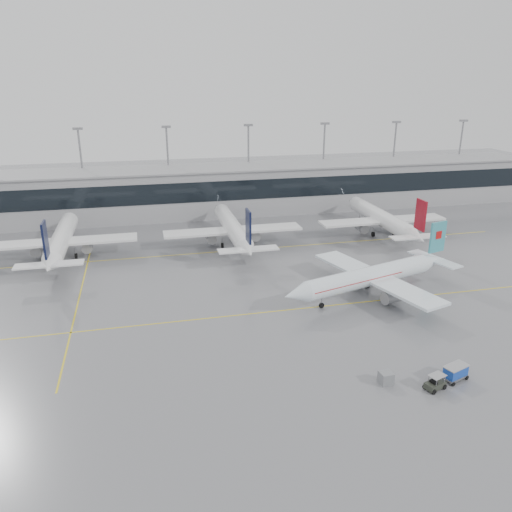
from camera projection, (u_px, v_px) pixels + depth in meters
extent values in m
plane|color=slate|center=(274.00, 311.00, 77.58)|extent=(320.00, 320.00, 0.00)
cube|color=yellow|center=(274.00, 311.00, 77.58)|extent=(120.00, 0.25, 0.01)
cube|color=yellow|center=(237.00, 250.00, 105.09)|extent=(120.00, 0.25, 0.01)
cube|color=yellow|center=(81.00, 291.00, 84.88)|extent=(0.25, 60.00, 0.01)
cube|color=#959599|center=(213.00, 191.00, 132.42)|extent=(180.00, 15.00, 12.00)
cube|color=black|center=(217.00, 191.00, 124.99)|extent=(180.00, 0.20, 5.00)
cube|color=gray|center=(212.00, 168.00, 130.33)|extent=(182.00, 16.00, 0.40)
cylinder|color=gray|center=(83.00, 173.00, 129.14)|extent=(0.50, 0.50, 22.00)
cube|color=gray|center=(78.00, 129.00, 125.34)|extent=(2.40, 1.00, 0.60)
cylinder|color=gray|center=(169.00, 170.00, 133.87)|extent=(0.50, 0.50, 22.00)
cube|color=gray|center=(166.00, 127.00, 130.07)|extent=(2.40, 1.00, 0.60)
cylinder|color=gray|center=(249.00, 167.00, 138.60)|extent=(0.50, 0.50, 22.00)
cube|color=gray|center=(248.00, 125.00, 134.81)|extent=(2.40, 1.00, 0.60)
cylinder|color=gray|center=(323.00, 164.00, 143.34)|extent=(0.50, 0.50, 22.00)
cube|color=gray|center=(325.00, 123.00, 139.54)|extent=(2.40, 1.00, 0.60)
cylinder|color=gray|center=(393.00, 161.00, 148.07)|extent=(0.50, 0.50, 22.00)
cube|color=gray|center=(397.00, 122.00, 144.27)|extent=(2.40, 1.00, 0.60)
cylinder|color=gray|center=(459.00, 159.00, 152.80)|extent=(0.50, 0.50, 22.00)
cube|color=gray|center=(464.00, 121.00, 149.00)|extent=(2.40, 1.00, 0.60)
cylinder|color=white|center=(368.00, 277.00, 82.00)|extent=(24.72, 10.20, 3.26)
cone|color=white|center=(296.00, 294.00, 75.26)|extent=(4.76, 4.26, 3.26)
cone|color=white|center=(433.00, 261.00, 89.11)|extent=(6.30, 4.72, 3.26)
cube|color=white|center=(375.00, 277.00, 82.84)|extent=(12.46, 27.20, 0.45)
cube|color=white|center=(434.00, 259.00, 89.11)|extent=(5.63, 10.71, 0.25)
cube|color=teal|center=(438.00, 237.00, 87.82)|extent=(3.55, 1.36, 5.55)
cylinder|color=gray|center=(393.00, 296.00, 79.18)|extent=(4.05, 3.04, 2.10)
cylinder|color=gray|center=(353.00, 277.00, 87.03)|extent=(4.05, 3.04, 2.10)
cylinder|color=gray|center=(322.00, 301.00, 78.38)|extent=(0.20, 0.20, 1.37)
cylinder|color=black|center=(321.00, 305.00, 78.61)|extent=(0.95, 0.54, 0.90)
cylinder|color=gray|center=(390.00, 291.00, 81.79)|extent=(0.24, 0.24, 1.37)
cylinder|color=black|center=(389.00, 295.00, 82.02)|extent=(1.18, 0.74, 1.10)
cylinder|color=gray|center=(368.00, 281.00, 86.04)|extent=(0.24, 0.24, 1.37)
cylinder|color=black|center=(368.00, 285.00, 86.27)|extent=(1.18, 0.74, 1.10)
cube|color=#B70F0F|center=(438.00, 235.00, 87.68)|extent=(1.47, 0.83, 1.40)
cube|color=#B70F0F|center=(354.00, 279.00, 80.53)|extent=(18.19, 8.28, 0.12)
cylinder|color=white|center=(62.00, 238.00, 100.87)|extent=(3.59, 27.36, 3.59)
cone|color=white|center=(71.00, 218.00, 115.25)|extent=(3.59, 4.00, 3.59)
cone|color=white|center=(50.00, 266.00, 85.76)|extent=(3.59, 5.60, 3.59)
cube|color=white|center=(61.00, 242.00, 99.63)|extent=(29.64, 5.00, 0.45)
cube|color=white|center=(49.00, 265.00, 85.48)|extent=(11.40, 2.80, 0.25)
cube|color=black|center=(45.00, 240.00, 83.76)|extent=(0.35, 3.60, 6.12)
cylinder|color=gray|center=(37.00, 250.00, 99.56)|extent=(2.10, 3.60, 2.10)
cylinder|color=gray|center=(87.00, 246.00, 101.62)|extent=(2.10, 3.60, 2.10)
cylinder|color=gray|center=(70.00, 235.00, 111.53)|extent=(0.20, 0.20, 1.56)
cylinder|color=black|center=(70.00, 238.00, 111.79)|extent=(0.30, 0.90, 0.90)
cylinder|color=gray|center=(48.00, 254.00, 98.85)|extent=(0.24, 0.24, 1.56)
cylinder|color=black|center=(49.00, 258.00, 99.11)|extent=(0.45, 1.10, 1.10)
cylinder|color=gray|center=(76.00, 252.00, 99.97)|extent=(0.24, 0.24, 1.56)
cylinder|color=black|center=(76.00, 256.00, 100.23)|extent=(0.45, 1.10, 1.10)
cylinder|color=white|center=(232.00, 227.00, 108.40)|extent=(3.59, 27.36, 3.59)
cone|color=white|center=(220.00, 209.00, 122.78)|extent=(3.59, 4.00, 3.59)
cone|color=white|center=(248.00, 251.00, 93.29)|extent=(3.59, 5.60, 3.59)
cube|color=white|center=(233.00, 230.00, 107.16)|extent=(29.64, 5.00, 0.45)
cube|color=white|center=(248.00, 249.00, 93.00)|extent=(11.40, 2.80, 0.25)
cube|color=black|center=(248.00, 226.00, 91.29)|extent=(0.35, 3.60, 6.12)
cylinder|color=gray|center=(211.00, 238.00, 107.09)|extent=(2.10, 3.60, 2.10)
cylinder|color=gray|center=(254.00, 235.00, 109.15)|extent=(2.10, 3.60, 2.10)
cylinder|color=gray|center=(224.00, 225.00, 119.06)|extent=(0.20, 0.20, 1.56)
cylinder|color=black|center=(224.00, 228.00, 119.32)|extent=(0.30, 0.90, 0.90)
cylinder|color=gray|center=(222.00, 242.00, 106.38)|extent=(0.24, 0.24, 1.56)
cylinder|color=black|center=(222.00, 245.00, 106.64)|extent=(0.45, 1.10, 1.10)
cylinder|color=gray|center=(246.00, 240.00, 107.50)|extent=(0.24, 0.24, 1.56)
cylinder|color=black|center=(246.00, 243.00, 107.76)|extent=(0.45, 1.10, 1.10)
cylinder|color=white|center=(380.00, 217.00, 115.93)|extent=(3.59, 27.36, 3.59)
cone|color=white|center=(352.00, 202.00, 130.31)|extent=(3.59, 4.00, 3.59)
cone|color=white|center=(417.00, 238.00, 100.82)|extent=(3.59, 5.60, 3.59)
cube|color=white|center=(383.00, 220.00, 114.69)|extent=(29.64, 5.00, 0.45)
cube|color=white|center=(418.00, 237.00, 100.53)|extent=(11.40, 2.80, 0.25)
cube|color=maroon|center=(421.00, 215.00, 98.82)|extent=(0.35, 3.60, 6.12)
cylinder|color=gray|center=(362.00, 227.00, 114.62)|extent=(2.10, 3.60, 2.10)
cylinder|color=gray|center=(400.00, 225.00, 116.68)|extent=(2.10, 3.60, 2.10)
cylinder|color=gray|center=(360.00, 216.00, 126.59)|extent=(0.20, 0.20, 1.56)
cylinder|color=black|center=(360.00, 219.00, 126.85)|extent=(0.30, 0.90, 0.90)
cylinder|color=gray|center=(373.00, 231.00, 113.91)|extent=(0.24, 0.24, 1.56)
cylinder|color=black|center=(373.00, 234.00, 114.17)|extent=(0.45, 1.10, 1.10)
cylinder|color=gray|center=(394.00, 229.00, 115.03)|extent=(0.24, 0.24, 1.56)
cylinder|color=black|center=(394.00, 233.00, 115.29)|extent=(0.45, 1.10, 1.10)
cube|color=#2B2E26|center=(435.00, 385.00, 58.04)|extent=(2.75, 2.04, 0.71)
cube|color=gray|center=(437.00, 375.00, 57.74)|extent=(2.26, 1.88, 0.06)
cube|color=black|center=(434.00, 382.00, 57.74)|extent=(0.75, 0.94, 0.41)
cylinder|color=gray|center=(445.00, 380.00, 58.98)|extent=(1.19, 0.47, 0.08)
cylinder|color=gray|center=(437.00, 383.00, 57.10)|extent=(0.08, 0.08, 0.92)
cylinder|color=gray|center=(429.00, 378.00, 58.00)|extent=(0.08, 0.08, 0.92)
cylinder|color=gray|center=(445.00, 379.00, 57.81)|extent=(0.08, 0.08, 0.92)
cylinder|color=gray|center=(437.00, 375.00, 58.71)|extent=(0.08, 0.08, 0.92)
cylinder|color=black|center=(434.00, 392.00, 57.14)|extent=(0.65, 0.39, 0.61)
cylinder|color=black|center=(425.00, 386.00, 58.20)|extent=(0.65, 0.39, 0.61)
cylinder|color=black|center=(445.00, 387.00, 58.06)|extent=(0.65, 0.39, 0.61)
cylinder|color=black|center=(435.00, 381.00, 59.12)|extent=(0.65, 0.39, 0.61)
cube|color=gray|center=(455.00, 376.00, 59.87)|extent=(3.46, 2.48, 0.19)
cube|color=#1941AC|center=(456.00, 371.00, 59.62)|extent=(3.22, 2.31, 1.25)
cube|color=gray|center=(456.00, 366.00, 59.40)|extent=(3.49, 2.58, 0.10)
cylinder|color=black|center=(453.00, 384.00, 58.69)|extent=(0.55, 0.34, 0.52)
cylinder|color=black|center=(442.00, 378.00, 59.94)|extent=(0.55, 0.34, 0.52)
cylinder|color=black|center=(467.00, 378.00, 59.94)|extent=(0.55, 0.34, 0.52)
cylinder|color=black|center=(456.00, 372.00, 61.18)|extent=(0.55, 0.34, 0.52)
cube|color=gray|center=(386.00, 378.00, 59.01)|extent=(1.61, 1.51, 1.51)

